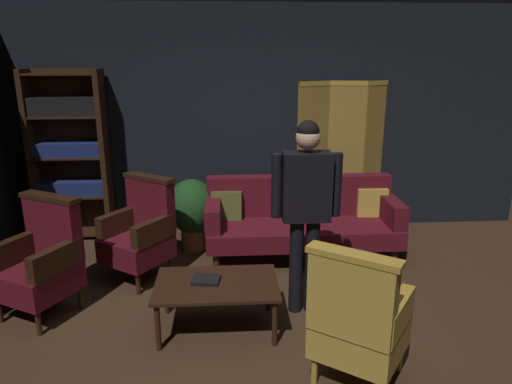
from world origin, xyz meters
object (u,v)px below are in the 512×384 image
object	(u,v)px
armchair_gilt_accent	(358,320)
potted_plant	(192,210)
folding_screen	(345,154)
velvet_couch	(301,217)
coffee_table	(217,288)
armchair_wing_left	(42,261)
bookshelf	(70,152)
standing_figure	(306,201)
armchair_wing_right	(141,232)
book_black_cloth	(206,280)

from	to	relation	value
armchair_gilt_accent	potted_plant	bearing A→B (deg)	117.67
folding_screen	velvet_couch	size ratio (longest dim) A/B	0.90
velvet_couch	coffee_table	size ratio (longest dim) A/B	2.12
folding_screen	velvet_couch	bearing A→B (deg)	-128.60
armchair_wing_left	potted_plant	distance (m)	1.79
folding_screen	armchair_gilt_accent	distance (m)	3.14
coffee_table	armchair_wing_left	size ratio (longest dim) A/B	0.96
coffee_table	armchair_wing_left	bearing A→B (deg)	166.47
bookshelf	standing_figure	bearing A→B (deg)	-37.40
armchair_wing_right	standing_figure	distance (m)	1.79
book_black_cloth	folding_screen	bearing A→B (deg)	53.32
bookshelf	potted_plant	bearing A→B (deg)	-18.95
armchair_wing_left	book_black_cloth	size ratio (longest dim) A/B	4.70
bookshelf	armchair_wing_right	bearing A→B (deg)	-49.83
bookshelf	folding_screen	bearing A→B (deg)	1.93
coffee_table	standing_figure	world-z (taller)	standing_figure
velvet_couch	coffee_table	bearing A→B (deg)	-122.57
armchair_wing_right	book_black_cloth	world-z (taller)	armchair_wing_right
standing_figure	folding_screen	bearing A→B (deg)	67.52
folding_screen	armchair_gilt_accent	bearing A→B (deg)	-102.02
coffee_table	armchair_wing_right	xyz separation A→B (m)	(-0.78, 1.00, 0.12)
folding_screen	coffee_table	size ratio (longest dim) A/B	1.90
armchair_wing_right	potted_plant	distance (m)	0.83
armchair_wing_left	standing_figure	size ratio (longest dim) A/B	0.61
armchair_wing_left	book_black_cloth	bearing A→B (deg)	-13.30
potted_plant	armchair_wing_right	bearing A→B (deg)	-124.69
bookshelf	armchair_wing_right	world-z (taller)	bookshelf
armchair_wing_right	standing_figure	world-z (taller)	standing_figure
armchair_gilt_accent	standing_figure	xyz separation A→B (m)	(-0.20, 0.98, 0.54)
armchair_wing_right	armchair_gilt_accent	bearing A→B (deg)	-45.01
armchair_gilt_accent	coffee_table	bearing A→B (deg)	142.58
potted_plant	book_black_cloth	bearing A→B (deg)	-82.43
folding_screen	standing_figure	bearing A→B (deg)	-112.48
standing_figure	coffee_table	bearing A→B (deg)	-161.78
armchair_gilt_accent	armchair_wing_right	size ratio (longest dim) A/B	1.00
armchair_gilt_accent	potted_plant	world-z (taller)	armchair_gilt_accent
armchair_wing_right	book_black_cloth	size ratio (longest dim) A/B	4.70
folding_screen	coffee_table	bearing A→B (deg)	-124.92
armchair_gilt_accent	folding_screen	bearing A→B (deg)	77.98
armchair_wing_left	potted_plant	bearing A→B (deg)	47.63
velvet_couch	armchair_wing_right	bearing A→B (deg)	-165.47
standing_figure	potted_plant	world-z (taller)	standing_figure
velvet_couch	bookshelf	bearing A→B (deg)	164.61
armchair_wing_left	folding_screen	bearing A→B (deg)	31.86
velvet_couch	book_black_cloth	distance (m)	1.74
bookshelf	armchair_gilt_accent	world-z (taller)	bookshelf
armchair_wing_right	potted_plant	xyz separation A→B (m)	(0.47, 0.68, -0.00)
armchair_wing_left	coffee_table	bearing A→B (deg)	-13.53
folding_screen	armchair_wing_right	bearing A→B (deg)	-151.44
armchair_wing_left	book_black_cloth	world-z (taller)	armchair_wing_left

